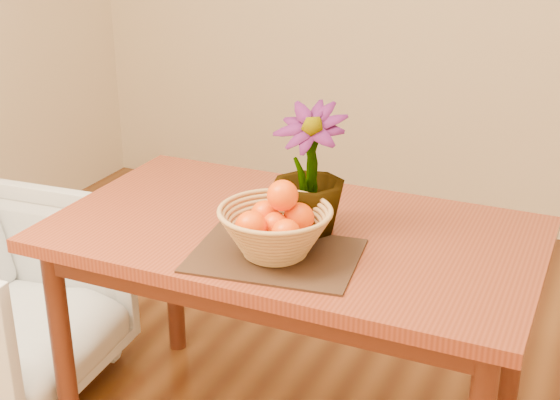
% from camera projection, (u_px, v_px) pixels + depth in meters
% --- Properties ---
extents(table, '(1.40, 0.80, 0.75)m').
position_uv_depth(table, '(293.00, 255.00, 2.28)').
color(table, maroon).
rests_on(table, floor).
extents(placemat, '(0.48, 0.38, 0.01)m').
position_uv_depth(placemat, '(275.00, 256.00, 2.07)').
color(placemat, '#331A12').
rests_on(placemat, table).
extents(wicker_basket, '(0.30, 0.30, 0.12)m').
position_uv_depth(wicker_basket, '(275.00, 233.00, 2.05)').
color(wicker_basket, '#AE8548').
rests_on(wicker_basket, placemat).
extents(orange_pile, '(0.18, 0.19, 0.15)m').
position_uv_depth(orange_pile, '(277.00, 218.00, 2.04)').
color(orange_pile, '#F93304').
rests_on(orange_pile, wicker_basket).
extents(potted_plant, '(0.22, 0.22, 0.37)m').
position_uv_depth(potted_plant, '(309.00, 170.00, 2.15)').
color(potted_plant, '#154614').
rests_on(potted_plant, table).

